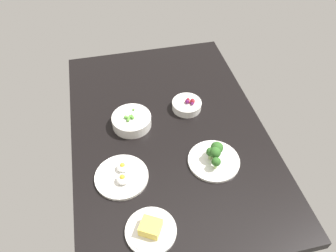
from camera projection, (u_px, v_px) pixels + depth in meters
dining_table at (168, 132)px, 145.87cm from camera, size 124.71×83.38×4.00cm
plate_cheese at (151, 230)px, 110.81cm from camera, size 17.56×17.56×5.26cm
plate_eggs at (122, 176)px, 126.10cm from camera, size 20.70×20.70×4.96cm
bowl_peas at (132, 120)px, 144.22cm from camera, size 17.36×17.36×6.32cm
bowl_berries at (187, 105)px, 151.82cm from camera, size 13.69×13.69×5.76cm
plate_broccoli at (214, 158)px, 130.65cm from camera, size 20.79×20.79×8.26cm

